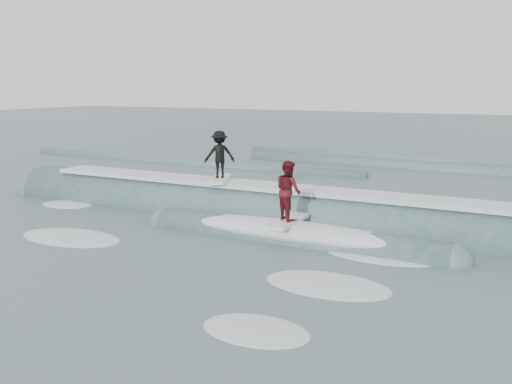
% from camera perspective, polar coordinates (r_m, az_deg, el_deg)
% --- Properties ---
extents(ground, '(160.00, 160.00, 0.00)m').
position_cam_1_polar(ground, '(15.91, -5.17, -5.72)').
color(ground, '#3A5055').
rests_on(ground, ground).
extents(breaking_wave, '(23.50, 3.89, 2.21)m').
position_cam_1_polar(breaking_wave, '(18.95, 1.65, -2.87)').
color(breaking_wave, '#335656').
rests_on(breaking_wave, ground).
extents(surfer_black, '(1.24, 2.06, 1.74)m').
position_cam_1_polar(surfer_black, '(19.91, -3.66, 3.55)').
color(surfer_black, white).
rests_on(surfer_black, ground).
extents(surfer_red, '(1.06, 2.02, 1.83)m').
position_cam_1_polar(surfer_red, '(16.40, 3.24, -0.14)').
color(surfer_red, white).
rests_on(surfer_red, ground).
extents(whitewater, '(14.62, 8.03, 0.10)m').
position_cam_1_polar(whitewater, '(15.13, -3.68, -6.58)').
color(whitewater, white).
rests_on(whitewater, ground).
extents(far_swells, '(35.65, 8.65, 0.80)m').
position_cam_1_polar(far_swells, '(32.46, 8.89, 2.63)').
color(far_swells, '#335656').
rests_on(far_swells, ground).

